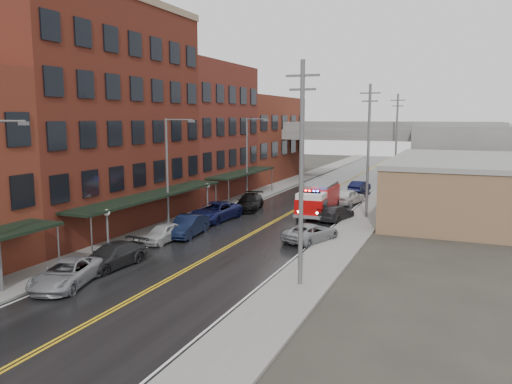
% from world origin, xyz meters
% --- Properties ---
extents(road, '(11.00, 160.00, 0.02)m').
position_xyz_m(road, '(0.00, 30.00, 0.01)').
color(road, black).
rests_on(road, ground).
extents(sidewalk_left, '(3.00, 160.00, 0.15)m').
position_xyz_m(sidewalk_left, '(-7.30, 30.00, 0.07)').
color(sidewalk_left, slate).
rests_on(sidewalk_left, ground).
extents(sidewalk_right, '(3.00, 160.00, 0.15)m').
position_xyz_m(sidewalk_right, '(7.30, 30.00, 0.07)').
color(sidewalk_right, slate).
rests_on(sidewalk_right, ground).
extents(curb_left, '(0.30, 160.00, 0.15)m').
position_xyz_m(curb_left, '(-5.65, 30.00, 0.07)').
color(curb_left, gray).
rests_on(curb_left, ground).
extents(curb_right, '(0.30, 160.00, 0.15)m').
position_xyz_m(curb_right, '(5.65, 30.00, 0.07)').
color(curb_right, gray).
rests_on(curb_right, ground).
extents(brick_building_b, '(9.00, 20.00, 18.00)m').
position_xyz_m(brick_building_b, '(-13.30, 23.00, 9.00)').
color(brick_building_b, '#531C16').
rests_on(brick_building_b, ground).
extents(brick_building_c, '(9.00, 15.00, 15.00)m').
position_xyz_m(brick_building_c, '(-13.30, 40.50, 7.50)').
color(brick_building_c, '#5C271B').
rests_on(brick_building_c, ground).
extents(brick_building_far, '(9.00, 20.00, 12.00)m').
position_xyz_m(brick_building_far, '(-13.30, 58.00, 6.00)').
color(brick_building_far, maroon).
rests_on(brick_building_far, ground).
extents(tan_building, '(14.00, 22.00, 5.00)m').
position_xyz_m(tan_building, '(16.00, 40.00, 2.50)').
color(tan_building, '#856348').
rests_on(tan_building, ground).
extents(right_far_block, '(18.00, 30.00, 8.00)m').
position_xyz_m(right_far_block, '(18.00, 70.00, 4.00)').
color(right_far_block, slate).
rests_on(right_far_block, ground).
extents(awning_1, '(2.60, 18.00, 3.09)m').
position_xyz_m(awning_1, '(-7.49, 23.00, 2.99)').
color(awning_1, black).
rests_on(awning_1, ground).
extents(awning_2, '(2.60, 13.00, 3.09)m').
position_xyz_m(awning_2, '(-7.49, 40.50, 2.99)').
color(awning_2, black).
rests_on(awning_2, ground).
extents(globe_lamp_1, '(0.44, 0.44, 3.12)m').
position_xyz_m(globe_lamp_1, '(-6.40, 16.00, 2.31)').
color(globe_lamp_1, '#59595B').
rests_on(globe_lamp_1, ground).
extents(globe_lamp_2, '(0.44, 0.44, 3.12)m').
position_xyz_m(globe_lamp_2, '(-6.40, 30.00, 2.31)').
color(globe_lamp_2, '#59595B').
rests_on(globe_lamp_2, ground).
extents(street_lamp_1, '(2.64, 0.22, 9.00)m').
position_xyz_m(street_lamp_1, '(-6.55, 24.00, 5.19)').
color(street_lamp_1, '#59595B').
rests_on(street_lamp_1, ground).
extents(street_lamp_2, '(2.64, 0.22, 9.00)m').
position_xyz_m(street_lamp_2, '(-6.55, 40.00, 5.19)').
color(street_lamp_2, '#59595B').
rests_on(street_lamp_2, ground).
extents(utility_pole_0, '(1.80, 0.24, 12.00)m').
position_xyz_m(utility_pole_0, '(7.20, 15.00, 6.31)').
color(utility_pole_0, '#59595B').
rests_on(utility_pole_0, ground).
extents(utility_pole_1, '(1.80, 0.24, 12.00)m').
position_xyz_m(utility_pole_1, '(7.20, 35.00, 6.31)').
color(utility_pole_1, '#59595B').
rests_on(utility_pole_1, ground).
extents(utility_pole_2, '(1.80, 0.24, 12.00)m').
position_xyz_m(utility_pole_2, '(7.20, 55.00, 6.31)').
color(utility_pole_2, '#59595B').
rests_on(utility_pole_2, ground).
extents(overpass, '(40.00, 10.00, 7.50)m').
position_xyz_m(overpass, '(0.00, 62.00, 5.99)').
color(overpass, slate).
rests_on(overpass, ground).
extents(fire_truck, '(3.33, 7.88, 2.85)m').
position_xyz_m(fire_truck, '(2.73, 34.89, 1.54)').
color(fire_truck, '#AF0808').
rests_on(fire_truck, ground).
extents(parked_car_left_2, '(3.57, 5.54, 1.42)m').
position_xyz_m(parked_car_left_2, '(-4.53, 10.20, 0.71)').
color(parked_car_left_2, gray).
rests_on(parked_car_left_2, ground).
extents(parked_car_left_3, '(2.40, 5.11, 1.44)m').
position_xyz_m(parked_car_left_3, '(-4.45, 13.94, 0.72)').
color(parked_car_left_3, black).
rests_on(parked_car_left_3, ground).
extents(parked_car_left_4, '(1.93, 4.16, 1.38)m').
position_xyz_m(parked_car_left_4, '(-5.00, 20.51, 0.69)').
color(parked_car_left_4, '#BABABA').
rests_on(parked_car_left_4, ground).
extents(parked_car_left_5, '(2.17, 5.02, 1.61)m').
position_xyz_m(parked_car_left_5, '(-4.30, 22.80, 0.80)').
color(parked_car_left_5, black).
rests_on(parked_car_left_5, ground).
extents(parked_car_left_6, '(3.17, 6.07, 1.63)m').
position_xyz_m(parked_car_left_6, '(-5.00, 28.80, 0.82)').
color(parked_car_left_6, '#121746').
rests_on(parked_car_left_6, ground).
extents(parked_car_left_7, '(3.13, 5.65, 1.55)m').
position_xyz_m(parked_car_left_7, '(-4.28, 34.80, 0.77)').
color(parked_car_left_7, black).
rests_on(parked_car_left_7, ground).
extents(parked_car_right_0, '(3.80, 5.40, 1.37)m').
position_xyz_m(parked_car_right_0, '(5.00, 24.73, 0.68)').
color(parked_car_right_0, gray).
rests_on(parked_car_right_0, ground).
extents(parked_car_right_1, '(2.93, 5.03, 1.37)m').
position_xyz_m(parked_car_right_1, '(4.85, 33.05, 0.68)').
color(parked_car_right_1, '#2B2B2E').
rests_on(parked_car_right_1, ground).
extents(parked_car_right_2, '(3.07, 5.14, 1.64)m').
position_xyz_m(parked_car_right_2, '(4.14, 41.80, 0.82)').
color(parked_car_right_2, silver).
rests_on(parked_car_right_2, ground).
extents(parked_car_right_3, '(2.09, 4.55, 1.44)m').
position_xyz_m(parked_car_right_3, '(3.60, 50.57, 0.72)').
color(parked_car_right_3, black).
rests_on(parked_car_right_3, ground).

